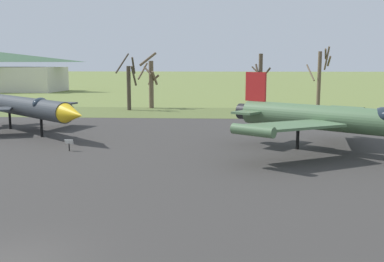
# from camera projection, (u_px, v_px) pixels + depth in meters

# --- Properties ---
(asphalt_apron) EXTENTS (108.56, 46.00, 0.05)m
(asphalt_apron) POSITION_uv_depth(u_px,v_px,m) (112.00, 165.00, 27.38)
(asphalt_apron) COLOR #383533
(asphalt_apron) RESTS_ON ground
(grass_verge_strip) EXTENTS (168.56, 12.00, 0.06)m
(grass_verge_strip) POSITION_uv_depth(u_px,v_px,m) (166.00, 112.00, 55.99)
(grass_verge_strip) COLOR #596634
(grass_verge_strip) RESTS_ON ground
(jet_fighter_front_left) EXTENTS (16.26, 15.07, 5.51)m
(jet_fighter_front_left) POSITION_uv_depth(u_px,v_px,m) (350.00, 120.00, 29.52)
(jet_fighter_front_left) COLOR #4C6B47
(jet_fighter_front_left) RESTS_ON ground
(jet_fighter_front_right) EXTENTS (14.81, 13.83, 5.55)m
(jet_fighter_front_right) POSITION_uv_depth(u_px,v_px,m) (27.00, 107.00, 38.98)
(jet_fighter_front_right) COLOR #33383D
(jet_fighter_front_right) RESTS_ON ground
(info_placard_front_right) EXTENTS (0.60, 0.21, 0.87)m
(info_placard_front_right) POSITION_uv_depth(u_px,v_px,m) (69.00, 144.00, 31.53)
(info_placard_front_right) COLOR black
(info_placard_front_right) RESTS_ON ground
(bare_tree_far_left) EXTENTS (2.70, 2.68, 7.43)m
(bare_tree_far_left) POSITION_uv_depth(u_px,v_px,m) (129.00, 84.00, 58.19)
(bare_tree_far_left) COLOR #42382D
(bare_tree_far_left) RESTS_ON ground
(bare_tree_left_of_center) EXTENTS (2.83, 2.81, 7.65)m
(bare_tree_left_of_center) POSITION_uv_depth(u_px,v_px,m) (151.00, 81.00, 60.79)
(bare_tree_left_of_center) COLOR brown
(bare_tree_left_of_center) RESTS_ON ground
(bare_tree_center) EXTENTS (2.38, 2.35, 7.29)m
(bare_tree_center) POSITION_uv_depth(u_px,v_px,m) (260.00, 82.00, 55.26)
(bare_tree_center) COLOR brown
(bare_tree_center) RESTS_ON ground
(bare_tree_right_of_center) EXTENTS (2.95, 2.60, 8.25)m
(bare_tree_right_of_center) POSITION_uv_depth(u_px,v_px,m) (320.00, 77.00, 57.90)
(bare_tree_right_of_center) COLOR brown
(bare_tree_right_of_center) RESTS_ON ground
(visitor_building) EXTENTS (29.07, 13.43, 8.48)m
(visitor_building) POSITION_uv_depth(u_px,v_px,m) (0.00, 72.00, 98.02)
(visitor_building) COLOR beige
(visitor_building) RESTS_ON ground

